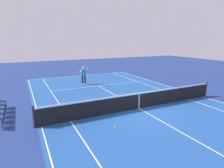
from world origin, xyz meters
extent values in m
plane|color=navy|center=(0.00, 0.00, 0.00)|extent=(60.00, 60.00, 0.00)
cube|color=#1E4C93|center=(0.00, 0.00, 0.00)|extent=(24.20, 11.40, 0.00)
cube|color=white|center=(11.90, 0.00, 0.00)|extent=(0.05, 11.00, 0.01)
cube|color=white|center=(0.00, -5.50, 0.00)|extent=(23.80, 0.05, 0.01)
cube|color=white|center=(0.00, 5.50, 0.00)|extent=(23.80, 0.05, 0.01)
cube|color=white|center=(0.00, -4.11, 0.00)|extent=(23.80, 0.05, 0.01)
cube|color=white|center=(0.00, 4.11, 0.00)|extent=(23.80, 0.05, 0.01)
cube|color=white|center=(6.40, 0.00, 0.00)|extent=(0.05, 8.22, 0.01)
cube|color=white|center=(0.00, 0.00, 0.00)|extent=(12.80, 0.05, 0.01)
cube|color=white|center=(11.75, 0.00, 0.00)|extent=(0.30, 0.05, 0.01)
cylinder|color=#2D2D33|center=(0.00, -5.80, 0.54)|extent=(0.10, 0.10, 1.08)
cylinder|color=#2D2D33|center=(0.00, 5.80, 0.54)|extent=(0.10, 0.10, 1.08)
cube|color=black|center=(0.00, 0.00, 0.44)|extent=(0.02, 11.60, 0.88)
cube|color=white|center=(0.00, 0.00, 0.95)|extent=(0.04, 11.60, 0.06)
cube|color=white|center=(0.00, 0.00, 0.44)|extent=(0.04, 0.06, 0.88)
cylinder|color=black|center=(7.60, 1.09, 0.45)|extent=(0.15, 0.15, 0.74)
cube|color=white|center=(7.55, 1.11, 0.04)|extent=(0.30, 0.16, 0.09)
cylinder|color=black|center=(7.56, 0.86, 0.45)|extent=(0.15, 0.15, 0.74)
cube|color=white|center=(7.50, 0.87, 0.04)|extent=(0.30, 0.16, 0.09)
cube|color=#2884D1|center=(7.58, 0.98, 1.10)|extent=(0.31, 0.42, 0.56)
sphere|color=#DBAA84|center=(7.58, 0.98, 1.53)|extent=(0.23, 0.23, 0.23)
cylinder|color=#DBAA84|center=(7.46, 1.28, 1.23)|extent=(0.40, 0.28, 0.26)
cylinder|color=#DBAA84|center=(7.36, 0.73, 1.43)|extent=(0.42, 0.15, 0.30)
cylinder|color=#232326|center=(7.04, 0.73, 1.54)|extent=(0.28, 0.09, 0.04)
torus|color=#232326|center=(6.75, 0.79, 1.54)|extent=(0.31, 0.08, 0.31)
cylinder|color=#C6D84C|center=(6.75, 0.79, 1.54)|extent=(0.27, 0.06, 0.27)
sphere|color=#CCE01E|center=(-1.65, 2.43, 0.03)|extent=(0.07, 0.07, 0.07)
cylinder|color=#38383D|center=(0.93, 7.13, 0.22)|extent=(0.04, 0.04, 0.44)
cylinder|color=#38383D|center=(0.57, 7.13, 0.22)|extent=(0.04, 0.04, 0.44)
cylinder|color=#38383D|center=(1.65, 7.13, 0.22)|extent=(0.04, 0.04, 0.44)
cylinder|color=#38383D|center=(1.29, 7.13, 0.22)|extent=(0.04, 0.04, 0.44)
cylinder|color=#38383D|center=(2.36, 7.13, 0.22)|extent=(0.04, 0.04, 0.44)
cylinder|color=#38383D|center=(2.00, 7.13, 0.22)|extent=(0.04, 0.04, 0.44)
cube|color=navy|center=(2.18, 7.31, 0.46)|extent=(0.44, 0.44, 0.04)
cylinder|color=#38383D|center=(3.07, 7.13, 0.22)|extent=(0.04, 0.04, 0.44)
cylinder|color=#38383D|center=(2.71, 7.13, 0.22)|extent=(0.04, 0.04, 0.44)
cube|color=navy|center=(2.89, 7.31, 0.46)|extent=(0.44, 0.44, 0.04)
cylinder|color=#38383D|center=(3.79, 7.13, 0.22)|extent=(0.04, 0.04, 0.44)
cylinder|color=#38383D|center=(3.43, 7.13, 0.22)|extent=(0.04, 0.04, 0.44)
cube|color=navy|center=(3.61, 7.31, 0.46)|extent=(0.44, 0.44, 0.04)
camera|label=1|loc=(-8.86, 6.13, 3.98)|focal=30.27mm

